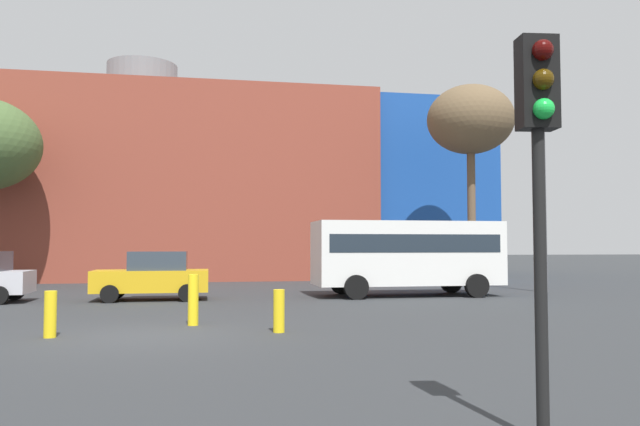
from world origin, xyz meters
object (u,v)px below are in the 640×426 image
at_px(bollard_yellow_0, 50,314).
at_px(bollard_yellow_2, 279,311).
at_px(street_lamp, 544,179).
at_px(bare_tree_1, 470,121).
at_px(white_bus, 407,252).
at_px(traffic_light_near_right, 539,142).
at_px(bollard_yellow_1, 193,300).
at_px(parked_car_2, 153,276).

distance_m(bollard_yellow_0, bollard_yellow_2, 4.61).
xyz_separation_m(bollard_yellow_0, street_lamp, (16.24, 9.18, 4.02)).
xyz_separation_m(bare_tree_1, bollard_yellow_2, (-10.79, -14.23, -7.30)).
distance_m(white_bus, traffic_light_near_right, 17.05).
height_order(white_bus, bollard_yellow_0, white_bus).
relative_size(bollard_yellow_2, street_lamp, 0.11).
bearing_deg(bollard_yellow_1, parked_car_2, 101.89).
relative_size(bare_tree_1, street_lamp, 1.20).
relative_size(parked_car_2, bollard_yellow_0, 4.07).
bearing_deg(white_bus, bollard_yellow_1, 43.48).
xyz_separation_m(white_bus, bollard_yellow_0, (-10.33, -8.58, -1.15)).
distance_m(bare_tree_1, bollard_yellow_1, 19.30).
bearing_deg(traffic_light_near_right, bollard_yellow_0, -135.70).
height_order(bollard_yellow_0, bollard_yellow_2, bollard_yellow_0).
xyz_separation_m(traffic_light_near_right, bare_tree_1, (9.21, 22.06, 4.92)).
bearing_deg(bollard_yellow_2, bollard_yellow_0, 178.97).
bearing_deg(bollard_yellow_0, bare_tree_1, 42.58).
distance_m(traffic_light_near_right, bollard_yellow_2, 8.34).
distance_m(parked_car_2, bollard_yellow_2, 9.14).
relative_size(bollard_yellow_0, bollard_yellow_2, 1.03).
relative_size(bare_tree_1, bollard_yellow_1, 8.07).
bearing_deg(bollard_yellow_0, street_lamp, 29.49).
relative_size(white_bus, bollard_yellow_1, 5.79).
relative_size(parked_car_2, white_bus, 0.56).
bearing_deg(bare_tree_1, bollard_yellow_0, -137.42).
bearing_deg(street_lamp, bollard_yellow_1, -150.02).
bearing_deg(bollard_yellow_1, bollard_yellow_2, -39.58).
bearing_deg(parked_car_2, bollard_yellow_0, 81.16).
xyz_separation_m(parked_car_2, street_lamp, (14.93, 0.75, 3.67)).
relative_size(white_bus, street_lamp, 0.86).
height_order(bollard_yellow_0, bollard_yellow_1, bollard_yellow_1).
xyz_separation_m(traffic_light_near_right, bollard_yellow_0, (-6.19, 7.91, -2.37)).
bearing_deg(parked_car_2, bollard_yellow_2, 111.17).
xyz_separation_m(bollard_yellow_0, bollard_yellow_1, (2.79, 1.42, 0.12)).
relative_size(bare_tree_1, bollard_yellow_2, 10.45).
relative_size(white_bus, traffic_light_near_right, 1.76).
distance_m(traffic_light_near_right, bollard_yellow_0, 10.32).
xyz_separation_m(bare_tree_1, bollard_yellow_0, (-15.40, -14.15, -7.29)).
relative_size(bollard_yellow_0, street_lamp, 0.12).
relative_size(parked_car_2, street_lamp, 0.48).
height_order(traffic_light_near_right, street_lamp, street_lamp).
xyz_separation_m(traffic_light_near_right, bollard_yellow_1, (-3.40, 9.34, -2.25)).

